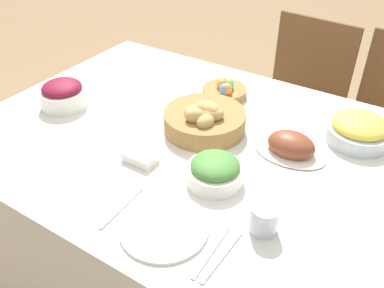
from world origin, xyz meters
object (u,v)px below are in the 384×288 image
spoon (222,257)px  ham_platter (291,146)px  green_salad_bowl (215,170)px  fork (122,207)px  beet_salad_bowl (63,94)px  pineapple_bowl (359,129)px  chair_far_center (296,106)px  bread_basket (205,120)px  egg_basket (225,90)px  dinner_plate (164,227)px  knife (211,252)px  drinking_cup (264,219)px  butter_dish (140,157)px

spoon → ham_platter: bearing=94.1°
green_salad_bowl → fork: bearing=-123.7°
green_salad_bowl → beet_salad_bowl: size_ratio=0.96×
ham_platter → fork: (-0.30, -0.49, -0.02)m
pineapple_bowl → chair_far_center: bearing=123.7°
chair_far_center → beet_salad_bowl: 1.20m
bread_basket → fork: bearing=-88.8°
chair_far_center → bread_basket: bearing=-89.7°
egg_basket → dinner_plate: 0.75m
knife → pineapple_bowl: bearing=73.8°
spoon → beet_salad_bowl: bearing=162.2°
bread_basket → pineapple_bowl: bread_basket is taller
bread_basket → dinner_plate: 0.48m
egg_basket → green_salad_bowl: (0.23, -0.48, 0.01)m
chair_far_center → dinner_plate: 1.31m
dinner_plate → fork: dinner_plate is taller
green_salad_bowl → fork: green_salad_bowl is taller
fork → chair_far_center: bearing=85.2°
pineapple_bowl → spoon: pineapple_bowl is taller
bread_basket → green_salad_bowl: (0.17, -0.22, -0.00)m
dinner_plate → spoon: dinner_plate is taller
green_salad_bowl → knife: bearing=-61.7°
green_salad_bowl → dinner_plate: bearing=-93.7°
drinking_cup → bread_basket: bearing=139.3°
bread_basket → ham_platter: bread_basket is taller
beet_salad_bowl → butter_dish: size_ratio=1.71×
green_salad_bowl → knife: size_ratio=0.93×
dinner_plate → fork: size_ratio=1.28×
drinking_cup → chair_far_center: bearing=104.5°
bread_basket → ham_platter: bearing=6.6°
pineapple_bowl → dinner_plate: size_ratio=0.92×
egg_basket → beet_salad_bowl: size_ratio=0.99×
fork → spoon: (0.32, 0.00, 0.00)m
chair_far_center → dinner_plate: bearing=-80.9°
ham_platter → spoon: ham_platter is taller
ham_platter → green_salad_bowl: size_ratio=1.40×
green_salad_bowl → spoon: (0.16, -0.24, -0.04)m
green_salad_bowl → dinner_plate: (-0.02, -0.24, -0.03)m
fork → drinking_cup: drinking_cup is taller
spoon → drinking_cup: bearing=73.9°
chair_far_center → knife: (0.22, -1.28, 0.28)m
egg_basket → green_salad_bowl: bearing=-64.4°
knife → fork: bearing=178.1°
beet_salad_bowl → pineapple_bowl: beet_salad_bowl is taller
beet_salad_bowl → spoon: bearing=-19.7°
ham_platter → chair_far_center: bearing=106.4°
pineapple_bowl → drinking_cup: (-0.10, -0.55, -0.00)m
beet_salad_bowl → pineapple_bowl: bearing=20.0°
green_salad_bowl → pineapple_bowl: pineapple_bowl is taller
chair_far_center → ham_platter: 0.88m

